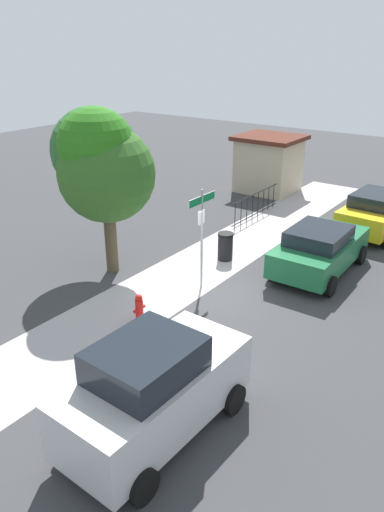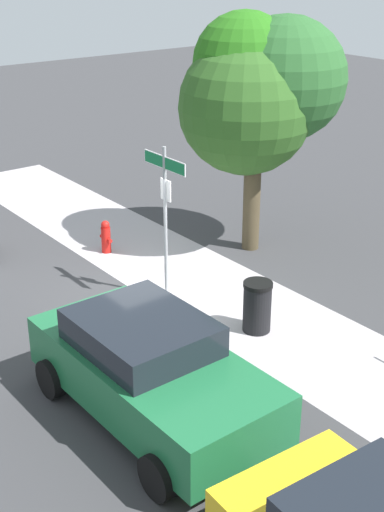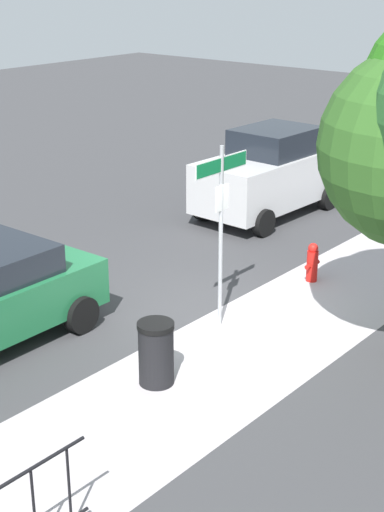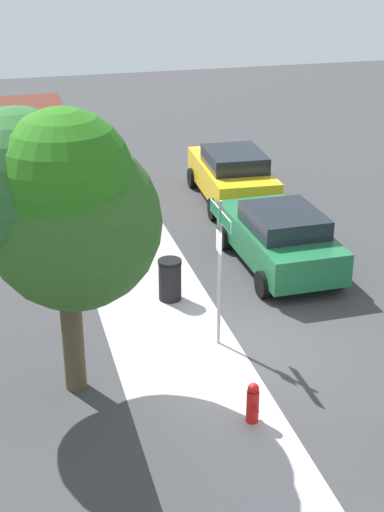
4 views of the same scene
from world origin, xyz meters
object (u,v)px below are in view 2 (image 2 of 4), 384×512
street_sign (165,196)px  fire_hydrant (106,237)px  trash_bin (257,306)px  shade_tree (259,89)px  car_green (150,369)px

street_sign → fire_hydrant: size_ratio=4.01×
trash_bin → shade_tree: bearing=138.7°
street_sign → car_green: 4.24m
car_green → fire_hydrant: car_green is taller
shade_tree → fire_hydrant: 4.81m
fire_hydrant → street_sign: bearing=-4.2°
street_sign → trash_bin: bearing=12.9°
shade_tree → trash_bin: (3.05, -2.69, -3.20)m
trash_bin → car_green: bearing=-72.5°
car_green → trash_bin: size_ratio=4.35×
car_green → fire_hydrant: (-5.80, 2.73, -0.44)m
shade_tree → car_green: 7.55m
trash_bin → street_sign: bearing=-167.1°
fire_hydrant → car_green: bearing=-25.2°
street_sign → trash_bin: size_ratio=3.19×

